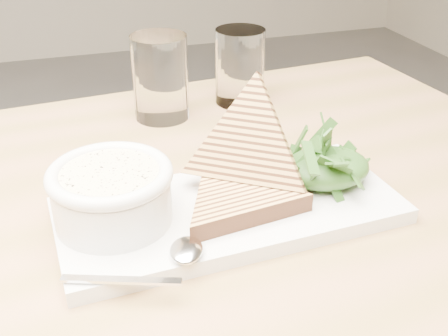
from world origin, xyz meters
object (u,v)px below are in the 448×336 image
object	(u,v)px
table_top	(137,238)
glass_near	(160,77)
glass_far	(240,67)
platter	(230,210)
soup_bowl	(113,200)

from	to	relation	value
table_top	glass_near	bearing A→B (deg)	71.95
glass_near	glass_far	bearing A→B (deg)	8.71
platter	glass_far	size ratio (longest dim) A/B	3.15
soup_bowl	glass_near	bearing A→B (deg)	68.71
table_top	platter	distance (m)	0.11
glass_far	platter	bearing A→B (deg)	-110.73
table_top	soup_bowl	bearing A→B (deg)	-150.66
soup_bowl	glass_far	xyz separation A→B (m)	(0.24, 0.30, 0.02)
platter	glass_near	xyz separation A→B (m)	(-0.01, 0.28, 0.05)
soup_bowl	glass_far	bearing A→B (deg)	51.46
soup_bowl	platter	bearing A→B (deg)	-3.15
soup_bowl	glass_near	size ratio (longest dim) A/B	0.96
table_top	soup_bowl	distance (m)	0.07
glass_near	glass_far	distance (m)	0.13
platter	glass_near	world-z (taller)	glass_near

